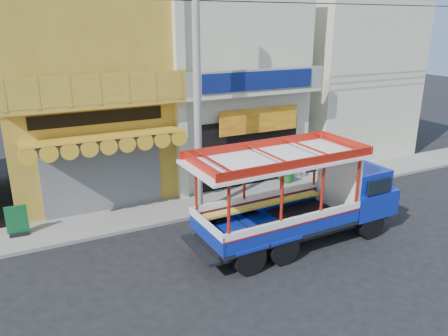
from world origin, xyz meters
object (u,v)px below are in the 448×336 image
object	(u,v)px
songthaew_truck	(310,194)
green_sign	(17,223)
utility_pole	(201,74)
potted_plant_c	(284,169)
potted_plant_a	(288,170)

from	to	relation	value
songthaew_truck	green_sign	world-z (taller)	songthaew_truck
utility_pole	potted_plant_c	bearing A→B (deg)	17.45
potted_plant_a	potted_plant_c	xyz separation A→B (m)	(-0.03, 0.22, 0.01)
songthaew_truck	potted_plant_c	bearing A→B (deg)	64.54
potted_plant_a	potted_plant_c	size ratio (longest dim) A/B	0.98
utility_pole	green_sign	bearing A→B (deg)	171.78
green_sign	potted_plant_c	bearing A→B (deg)	2.80
songthaew_truck	green_sign	size ratio (longest dim) A/B	6.80
utility_pole	potted_plant_c	xyz separation A→B (m)	(4.46, 1.40, -4.39)
utility_pole	green_sign	xyz separation A→B (m)	(-6.12, 0.88, -4.49)
songthaew_truck	potted_plant_a	world-z (taller)	songthaew_truck
green_sign	potted_plant_a	size ratio (longest dim) A/B	0.99
songthaew_truck	potted_plant_a	bearing A→B (deg)	63.13
utility_pole	green_sign	distance (m)	7.64
songthaew_truck	utility_pole	bearing A→B (deg)	124.00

